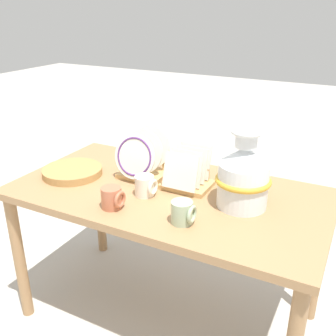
# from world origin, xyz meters

# --- Properties ---
(ground_plane) EXTENTS (14.00, 14.00, 0.00)m
(ground_plane) POSITION_xyz_m (0.00, 0.00, 0.00)
(ground_plane) COLOR #B2ADA3
(display_table) EXTENTS (1.41, 0.75, 0.72)m
(display_table) POSITION_xyz_m (0.00, 0.00, 0.63)
(display_table) COLOR #9E754C
(display_table) RESTS_ON ground_plane
(ceramic_vase) EXTENTS (0.23, 0.23, 0.33)m
(ceramic_vase) POSITION_xyz_m (0.34, 0.02, 0.86)
(ceramic_vase) COLOR silver
(ceramic_vase) RESTS_ON display_table
(dish_rack_round_plates) EXTENTS (0.21, 0.21, 0.23)m
(dish_rack_round_plates) POSITION_xyz_m (-0.18, 0.07, 0.80)
(dish_rack_round_plates) COLOR tan
(dish_rack_round_plates) RESTS_ON display_table
(dish_rack_square_plates) EXTENTS (0.21, 0.20, 0.18)m
(dish_rack_square_plates) POSITION_xyz_m (0.06, 0.07, 0.77)
(dish_rack_square_plates) COLOR tan
(dish_rack_square_plates) RESTS_ON display_table
(wicker_charger_stack) EXTENTS (0.29, 0.29, 0.04)m
(wicker_charger_stack) POSITION_xyz_m (-0.50, -0.06, 0.74)
(wicker_charger_stack) COLOR #AD7F47
(wicker_charger_stack) RESTS_ON display_table
(mug_sage_glaze) EXTENTS (0.09, 0.08, 0.09)m
(mug_sage_glaze) POSITION_xyz_m (0.18, -0.23, 0.76)
(mug_sage_glaze) COLOR #9EB28E
(mug_sage_glaze) RESTS_ON display_table
(mug_terracotta_glaze) EXTENTS (0.09, 0.08, 0.09)m
(mug_terracotta_glaze) POSITION_xyz_m (-0.13, -0.25, 0.76)
(mug_terracotta_glaze) COLOR #B76647
(mug_terracotta_glaze) RESTS_ON display_table
(mug_cream_glaze) EXTENTS (0.09, 0.08, 0.09)m
(mug_cream_glaze) POSITION_xyz_m (-0.07, -0.09, 0.76)
(mug_cream_glaze) COLOR silver
(mug_cream_glaze) RESTS_ON display_table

